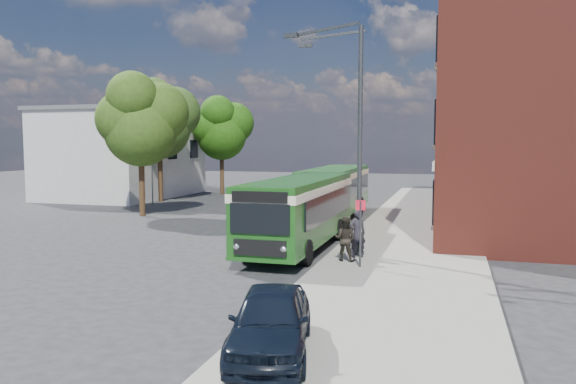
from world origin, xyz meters
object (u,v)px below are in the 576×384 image
(street_lamp, at_px, (351,136))
(bus_rear, at_px, (336,187))
(parked_car, at_px, (271,320))
(bus_front, at_px, (300,206))

(street_lamp, xyz_separation_m, bus_rear, (-2.96, 11.81, -2.96))
(bus_rear, bearing_deg, street_lamp, -75.90)
(parked_car, bearing_deg, bus_front, 90.03)
(bus_rear, height_order, parked_car, bus_rear)
(bus_front, bearing_deg, street_lamp, -30.31)
(parked_car, bearing_deg, bus_rear, 85.85)
(street_lamp, distance_m, bus_front, 4.07)
(bus_front, height_order, parked_car, bus_front)
(street_lamp, distance_m, parked_car, 11.54)
(street_lamp, height_order, bus_rear, street_lamp)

